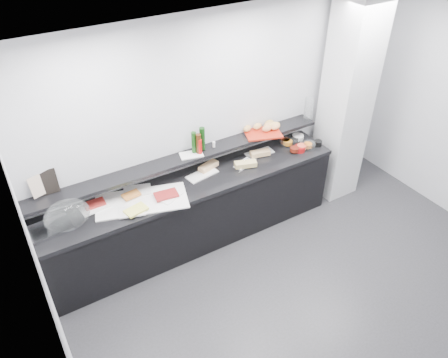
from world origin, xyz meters
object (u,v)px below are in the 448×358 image
cloche_base (49,229)px  framed_print (46,182)px  sandwich_plate_mid (245,163)px  carafe (309,109)px  condiment_tray (191,155)px  bread_tray (263,133)px

cloche_base → framed_print: framed_print is taller
sandwich_plate_mid → carafe: (1.05, 0.14, 0.39)m
cloche_base → framed_print: size_ratio=1.62×
sandwich_plate_mid → condiment_tray: (-0.63, 0.16, 0.25)m
condiment_tray → cloche_base: bearing=-161.4°
framed_print → bread_tray: 2.55m
carafe → condiment_tray: bearing=179.3°
framed_print → condiment_tray: size_ratio=1.00×
framed_print → carafe: 3.25m
condiment_tray → sandwich_plate_mid: bearing=-0.5°
condiment_tray → framed_print: bearing=-171.0°
sandwich_plate_mid → carafe: 1.13m
framed_print → condiment_tray: 1.57m
carafe → cloche_base: bearing=-177.8°
framed_print → carafe: (3.25, -0.14, 0.02)m
sandwich_plate_mid → carafe: bearing=-12.0°
carafe → bread_tray: bearing=-179.6°
cloche_base → condiment_tray: condiment_tray is taller
bread_tray → carafe: (0.71, 0.01, 0.14)m
bread_tray → carafe: size_ratio=1.46×
framed_print → bread_tray: (2.54, -0.15, -0.12)m
bread_tray → carafe: bearing=19.7°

